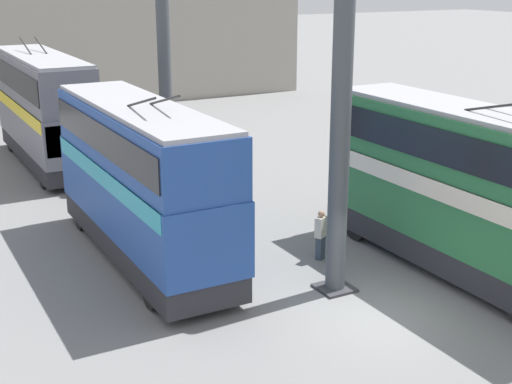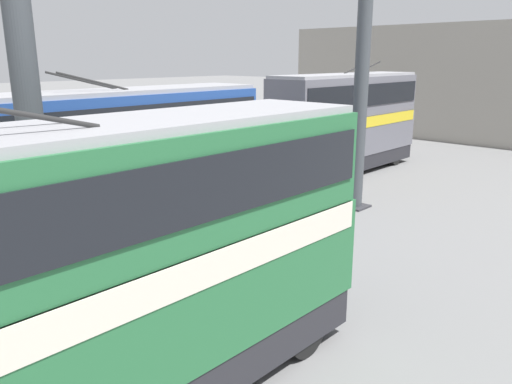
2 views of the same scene
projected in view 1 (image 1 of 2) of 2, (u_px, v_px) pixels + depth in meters
ground_plane at (379, 318)px, 18.89m from camera, size 240.00×240.00×0.00m
depot_back_wall at (58, 46)px, 45.91m from camera, size 0.50×36.00×8.37m
support_column_near at (340, 142)px, 19.32m from camera, size 1.01×1.01×8.97m
support_column_far at (165, 81)px, 30.10m from camera, size 1.01×1.01×8.97m
bus_left_near at (464, 181)px, 20.97m from camera, size 10.25×2.54×5.68m
bus_right_near at (141, 173)px, 22.01m from camera, size 10.11×2.54×5.60m
bus_right_far at (44, 104)px, 33.06m from camera, size 10.38×2.54×5.80m
person_by_right_row at (198, 216)px, 24.04m from camera, size 0.48×0.40×1.72m
person_aisle_foreground at (321, 234)px, 22.54m from camera, size 0.41×0.48×1.63m
oil_drum at (226, 234)px, 23.59m from camera, size 0.57×0.57×0.93m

